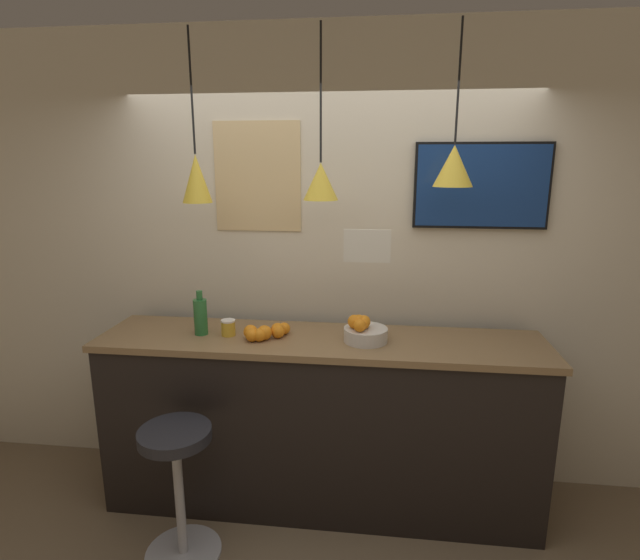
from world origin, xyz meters
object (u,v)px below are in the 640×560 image
(juice_bottle, at_px, (201,316))
(spread_jar, at_px, (228,328))
(fruit_bowl, at_px, (364,331))
(mounted_tv, at_px, (481,186))
(bar_stool, at_px, (178,471))

(juice_bottle, bearing_deg, spread_jar, 0.00)
(fruit_bowl, height_order, juice_bottle, juice_bottle)
(juice_bottle, relative_size, mounted_tv, 0.34)
(fruit_bowl, distance_m, mounted_tv, 1.11)
(spread_jar, height_order, mounted_tv, mounted_tv)
(juice_bottle, bearing_deg, bar_stool, -87.54)
(bar_stool, bearing_deg, mounted_tv, 28.73)
(bar_stool, relative_size, spread_jar, 7.89)
(fruit_bowl, bearing_deg, mounted_tv, 29.26)
(bar_stool, distance_m, spread_jar, 0.82)
(juice_bottle, xyz_separation_m, spread_jar, (0.17, 0.00, -0.07))
(fruit_bowl, distance_m, spread_jar, 0.80)
(fruit_bowl, xyz_separation_m, spread_jar, (-0.80, 0.01, -0.01))
(bar_stool, height_order, juice_bottle, juice_bottle)
(fruit_bowl, bearing_deg, juice_bottle, 179.69)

